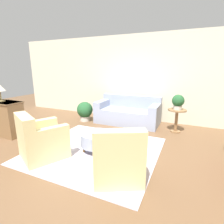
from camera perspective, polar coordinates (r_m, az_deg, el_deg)
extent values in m
plane|color=brown|center=(3.93, -5.43, -12.29)|extent=(16.00, 16.00, 0.00)
cube|color=beige|center=(6.07, 7.45, 10.90)|extent=(9.40, 0.12, 2.80)
cube|color=#BCB2C1|center=(3.93, -5.43, -12.22)|extent=(2.63, 2.50, 0.01)
cube|color=#8E99B2|center=(5.64, 5.00, -1.36)|extent=(1.98, 0.94, 0.47)
cube|color=#8E99B2|center=(5.88, 6.29, 3.58)|extent=(1.98, 0.20, 0.39)
cube|color=#8E99B2|center=(5.87, -3.04, 2.76)|extent=(0.24, 0.90, 0.22)
cube|color=#8E99B2|center=(5.32, 13.90, 1.12)|extent=(0.24, 0.90, 0.22)
cube|color=olive|center=(5.30, 3.37, -4.65)|extent=(1.79, 0.05, 0.06)
cube|color=beige|center=(3.82, -21.27, -10.53)|extent=(1.03, 1.06, 0.41)
cube|color=beige|center=(3.59, -26.48, -4.86)|extent=(0.76, 0.52, 0.50)
cube|color=beige|center=(3.42, -19.91, -7.11)|extent=(0.47, 0.74, 0.27)
cube|color=beige|center=(3.98, -22.78, -4.39)|extent=(0.47, 0.74, 0.27)
cube|color=olive|center=(4.00, -15.90, -11.68)|extent=(0.62, 0.36, 0.06)
cube|color=beige|center=(2.99, 1.79, -16.73)|extent=(1.03, 1.06, 0.41)
cube|color=beige|center=(2.51, 2.46, -11.39)|extent=(0.76, 0.52, 0.50)
cube|color=beige|center=(2.89, 7.97, -10.40)|extent=(0.47, 0.74, 0.27)
cube|color=beige|center=(2.84, -4.46, -10.75)|extent=(0.47, 0.74, 0.27)
cube|color=olive|center=(3.40, 1.22, -16.02)|extent=(0.62, 0.36, 0.06)
cylinder|color=#8E99B2|center=(3.81, -4.98, -8.76)|extent=(0.69, 0.69, 0.27)
cylinder|color=olive|center=(3.83, -9.22, -11.95)|extent=(0.05, 0.05, 0.12)
cylinder|color=olive|center=(3.64, -3.62, -13.28)|extent=(0.05, 0.05, 0.12)
cylinder|color=olive|center=(4.15, -6.04, -9.72)|extent=(0.05, 0.05, 0.12)
cylinder|color=olive|center=(3.97, -0.79, -10.77)|extent=(0.05, 0.05, 0.12)
cylinder|color=olive|center=(5.08, 20.53, 0.61)|extent=(0.49, 0.49, 0.03)
cylinder|color=olive|center=(5.16, 20.22, -2.86)|extent=(0.08, 0.08, 0.61)
cylinder|color=olive|center=(5.25, 19.94, -5.90)|extent=(0.27, 0.27, 0.03)
cube|color=olive|center=(5.41, -31.74, -1.76)|extent=(1.03, 0.46, 0.91)
cube|color=brown|center=(5.33, -32.36, 2.79)|extent=(1.07, 0.50, 0.03)
cylinder|color=beige|center=(5.07, 20.60, 1.37)|extent=(0.22, 0.22, 0.11)
sphere|color=#23562D|center=(5.03, 20.79, 3.50)|extent=(0.32, 0.32, 0.32)
cylinder|color=beige|center=(5.99, -8.76, -2.06)|extent=(0.33, 0.33, 0.16)
sphere|color=#23562D|center=(5.91, -8.87, 0.76)|extent=(0.53, 0.53, 0.53)
cylinder|color=tan|center=(5.32, -32.40, 3.10)|extent=(0.18, 0.18, 0.03)
cylinder|color=tan|center=(5.30, -32.60, 4.53)|extent=(0.03, 0.03, 0.24)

